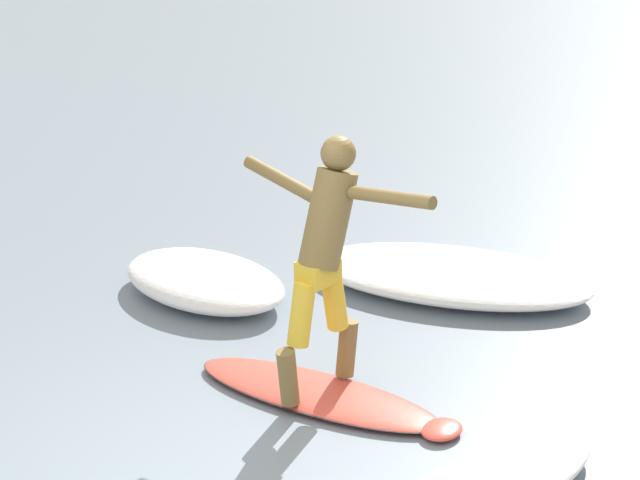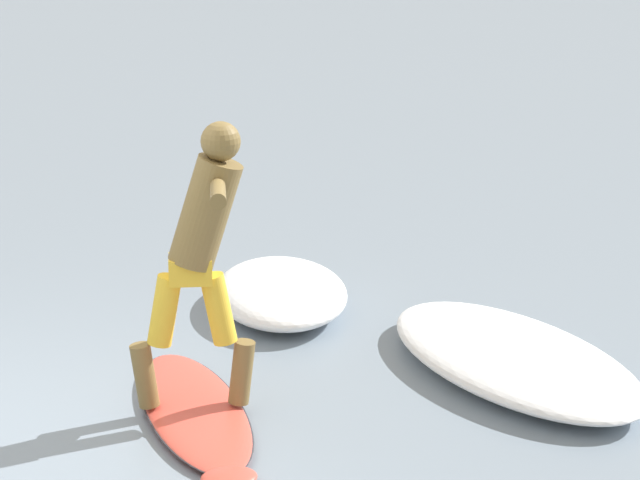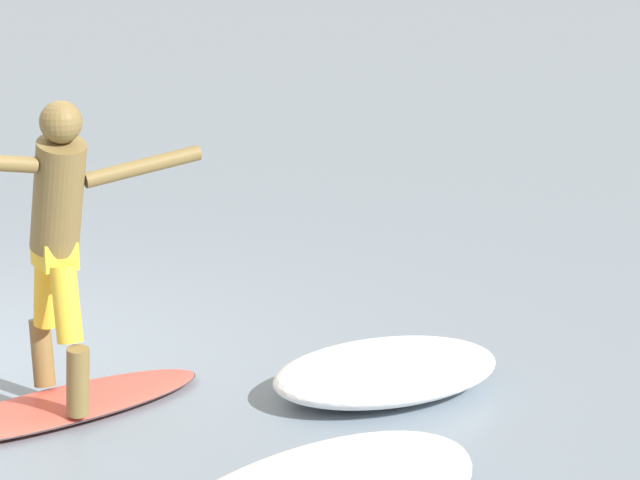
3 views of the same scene
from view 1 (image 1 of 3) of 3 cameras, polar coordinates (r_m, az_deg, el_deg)
The scene contains 4 objects.
surfboard at distance 10.52m, azimuth 0.09°, elevation -5.86°, with size 1.46×2.01×0.22m.
surfer at distance 10.12m, azimuth 0.24°, elevation -0.15°, with size 0.85×1.62×1.80m.
wave_foam_at_nose at distance 12.26m, azimuth 4.97°, elevation -1.35°, with size 2.41×2.49×0.22m.
wave_foam_beside at distance 12.08m, azimuth -4.35°, elevation -1.54°, with size 1.41×1.72×0.28m.
Camera 1 is at (-3.41, -7.37, 4.99)m, focal length 85.00 mm.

